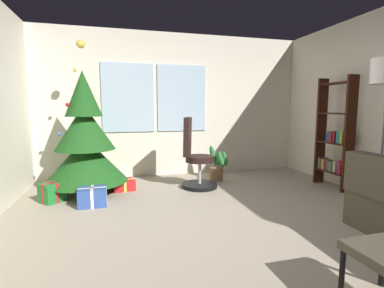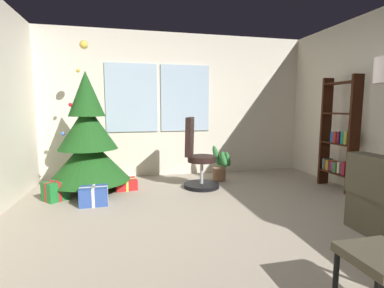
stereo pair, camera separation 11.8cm
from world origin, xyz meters
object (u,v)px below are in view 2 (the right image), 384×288
holiday_tree (88,142)px  gift_box_blue (94,196)px  footstool (382,262)px  office_chair (198,161)px  gift_box_gold (109,176)px  bookshelf (339,140)px  gift_box_green (55,191)px  potted_plant (220,166)px  gift_box_red (126,184)px

holiday_tree → gift_box_blue: 0.91m
footstool → gift_box_blue: (-1.92, 2.46, -0.20)m
holiday_tree → office_chair: 1.67m
holiday_tree → gift_box_blue: size_ratio=6.14×
gift_box_gold → bookshelf: bearing=-18.5°
gift_box_blue → bookshelf: bearing=-1.4°
gift_box_green → office_chair: size_ratio=0.33×
gift_box_gold → office_chair: office_chair is taller
footstool → office_chair: (-0.41, 2.93, 0.11)m
bookshelf → potted_plant: 1.91m
gift_box_green → gift_box_blue: bearing=-29.0°
holiday_tree → footstool: bearing=-56.7°
office_chair → gift_box_green: bearing=-174.9°
footstool → holiday_tree: bearing=123.3°
footstool → gift_box_gold: footstool is taller
holiday_tree → gift_box_red: bearing=-1.5°
gift_box_green → bookshelf: (4.13, -0.38, 0.63)m
holiday_tree → gift_box_green: bearing=-139.2°
holiday_tree → potted_plant: (2.14, 0.20, -0.50)m
office_chair → bookshelf: size_ratio=0.64×
gift_box_red → gift_box_gold: (-0.27, 0.44, 0.04)m
gift_box_green → gift_box_gold: gift_box_green is taller
footstool → bookshelf: 2.94m
gift_box_red → potted_plant: potted_plant is taller
potted_plant → gift_box_blue: bearing=-157.1°
gift_box_gold → gift_box_blue: gift_box_gold is taller
office_chair → potted_plant: bearing=36.5°
gift_box_gold → potted_plant: 1.90m
holiday_tree → office_chair: size_ratio=1.99×
gift_box_gold → gift_box_blue: bearing=-97.0°
bookshelf → potted_plant: bookshelf is taller
gift_box_red → gift_box_blue: size_ratio=1.01×
gift_box_gold → office_chair: bearing=-23.4°
gift_box_green → gift_box_gold: bearing=49.7°
gift_box_blue → office_chair: 1.62m
gift_box_gold → gift_box_green: bearing=-130.3°
gift_box_green → gift_box_blue: (0.53, -0.29, -0.01)m
gift_box_blue → potted_plant: size_ratio=0.59×
footstool → gift_box_red: 3.45m
footstool → gift_box_green: 3.69m
gift_box_red → office_chair: 1.17m
holiday_tree → potted_plant: 2.20m
gift_box_green → office_chair: office_chair is taller
holiday_tree → gift_box_gold: bearing=59.5°
gift_box_green → holiday_tree: bearing=40.8°
holiday_tree → potted_plant: holiday_tree is taller
footstool → gift_box_red: (-1.52, 3.09, -0.24)m
gift_box_gold → gift_box_blue: 1.08m
gift_box_gold → holiday_tree: bearing=-120.5°
gift_box_green → office_chair: bearing=5.1°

